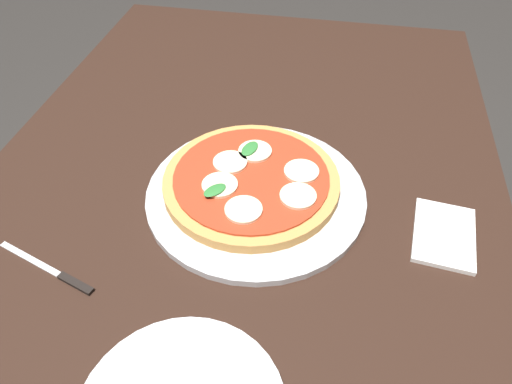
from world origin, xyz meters
name	(u,v)px	position (x,y,z in m)	size (l,w,h in m)	color
ground_plane	(246,375)	(0.00, 0.00, 0.00)	(6.00, 6.00, 0.00)	#2D2B28
dining_table	(241,221)	(0.00, 0.00, 0.65)	(1.32, 0.90, 0.75)	black
serving_tray	(256,194)	(-0.04, -0.04, 0.76)	(0.36, 0.36, 0.01)	silver
pizza	(252,181)	(-0.02, -0.03, 0.78)	(0.29, 0.29, 0.03)	tan
napkin	(444,234)	(-0.07, -0.33, 0.76)	(0.13, 0.09, 0.01)	white
knife	(57,273)	(-0.24, 0.21, 0.75)	(0.07, 0.17, 0.01)	black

